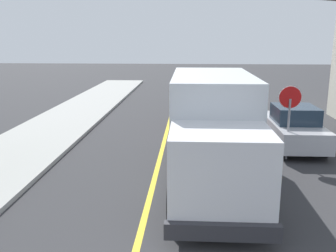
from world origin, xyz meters
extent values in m
cube|color=gold|center=(0.00, 10.00, 0.00)|extent=(0.16, 56.00, 0.01)
cube|color=silver|center=(1.75, 8.73, 1.90)|extent=(2.42, 5.01, 2.60)
cube|color=silver|center=(1.77, 5.23, 1.45)|extent=(2.29, 2.01, 1.70)
cube|color=#1E2D3D|center=(1.77, 4.33, 1.82)|extent=(2.04, 0.09, 0.75)
cube|color=#2D2D33|center=(1.77, 4.15, 0.42)|extent=(2.40, 0.21, 0.36)
cylinder|color=black|center=(2.82, 5.44, 0.50)|extent=(0.30, 1.00, 1.00)
cylinder|color=black|center=(0.72, 5.43, 0.50)|extent=(0.30, 1.00, 1.00)
cylinder|color=black|center=(2.80, 9.99, 0.50)|extent=(0.30, 1.00, 1.00)
cylinder|color=black|center=(0.70, 9.98, 0.50)|extent=(0.30, 1.00, 1.00)
cube|color=maroon|center=(2.30, 14.67, 0.65)|extent=(1.81, 4.40, 0.76)
cube|color=#1E2D3D|center=(2.30, 14.82, 1.35)|extent=(1.59, 1.80, 0.64)
cylinder|color=black|center=(3.09, 13.26, 0.32)|extent=(0.22, 0.64, 0.64)
cylinder|color=black|center=(1.51, 13.26, 0.32)|extent=(0.22, 0.64, 0.64)
cylinder|color=black|center=(3.09, 16.08, 0.32)|extent=(0.22, 0.64, 0.64)
cylinder|color=black|center=(1.51, 16.08, 0.32)|extent=(0.22, 0.64, 0.64)
cube|color=silver|center=(1.71, 21.14, 0.65)|extent=(1.93, 4.45, 0.76)
cube|color=#1E2D3D|center=(1.71, 21.29, 1.35)|extent=(1.64, 1.85, 0.64)
cylinder|color=black|center=(2.46, 19.71, 0.32)|extent=(0.24, 0.65, 0.64)
cylinder|color=black|center=(0.88, 19.76, 0.32)|extent=(0.24, 0.65, 0.64)
cylinder|color=black|center=(2.54, 22.52, 0.32)|extent=(0.24, 0.65, 0.64)
cylinder|color=black|center=(0.96, 22.57, 0.32)|extent=(0.24, 0.65, 0.64)
cube|color=#B7B7BC|center=(5.20, 12.02, 0.65)|extent=(1.83, 4.41, 0.76)
cube|color=#1E2D3D|center=(5.20, 11.87, 1.35)|extent=(1.60, 1.81, 0.64)
cylinder|color=black|center=(4.40, 13.42, 0.32)|extent=(0.22, 0.64, 0.64)
cylinder|color=black|center=(5.98, 13.43, 0.32)|extent=(0.22, 0.64, 0.64)
cylinder|color=black|center=(4.42, 10.60, 0.32)|extent=(0.22, 0.64, 0.64)
cylinder|color=black|center=(6.00, 10.61, 0.32)|extent=(0.22, 0.64, 0.64)
cylinder|color=gray|center=(4.58, 10.34, 1.10)|extent=(0.08, 0.08, 2.20)
cylinder|color=red|center=(4.58, 10.37, 2.25)|extent=(0.76, 0.03, 0.76)
cylinder|color=white|center=(4.58, 10.39, 2.25)|extent=(0.80, 0.02, 0.80)
camera|label=1|loc=(1.08, -2.87, 4.30)|focal=40.14mm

